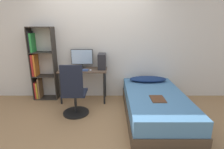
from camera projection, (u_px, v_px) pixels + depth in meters
ground_plane at (92, 125)px, 3.10m from camera, size 14.00×14.00×0.00m
wall_back at (97, 45)px, 4.06m from camera, size 8.00×0.05×2.50m
desk at (83, 75)px, 3.96m from camera, size 1.06×0.52×0.75m
bookshelf at (39, 67)px, 4.02m from camera, size 0.55×0.28×1.67m
office_chair at (74, 96)px, 3.33m from camera, size 0.51×0.51×1.04m
bed at (154, 105)px, 3.34m from camera, size 1.10×2.03×0.46m
pillow at (147, 79)px, 3.99m from camera, size 0.84×0.36×0.11m
magazine at (157, 99)px, 3.04m from camera, size 0.24×0.32×0.01m
monitor at (81, 58)px, 4.01m from camera, size 0.50×0.17×0.43m
keyboard at (79, 70)px, 3.82m from camera, size 0.36×0.15×0.02m
pc_tower at (101, 61)px, 3.95m from camera, size 0.18×0.33×0.34m
mouse at (90, 70)px, 3.82m from camera, size 0.06×0.09×0.02m
phone at (62, 69)px, 3.90m from camera, size 0.07×0.14×0.01m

